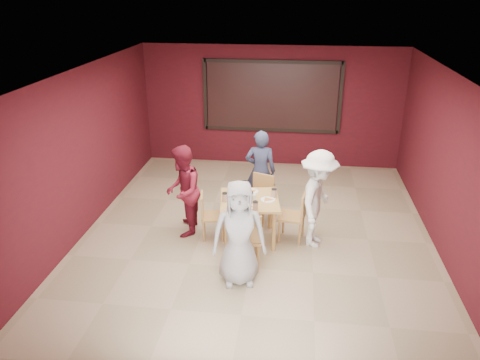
# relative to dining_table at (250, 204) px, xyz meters

# --- Properties ---
(floor) EXTENTS (7.00, 7.00, 0.00)m
(floor) POSITION_rel_dining_table_xyz_m (0.11, 0.23, -0.67)
(floor) COLOR tan
(floor) RESTS_ON ground
(window_blinds) EXTENTS (3.00, 0.02, 1.50)m
(window_blinds) POSITION_rel_dining_table_xyz_m (0.11, 3.68, 0.98)
(window_blinds) COLOR black
(dining_table) EXTENTS (1.08, 1.08, 0.91)m
(dining_table) POSITION_rel_dining_table_xyz_m (0.00, 0.00, 0.00)
(dining_table) COLOR tan
(dining_table) RESTS_ON floor
(chair_front) EXTENTS (0.52, 0.52, 0.94)m
(chair_front) POSITION_rel_dining_table_xyz_m (0.04, -0.86, -0.13)
(chair_front) COLOR #B77E47
(chair_front) RESTS_ON floor
(chair_back) EXTENTS (0.55, 0.55, 0.87)m
(chair_back) POSITION_rel_dining_table_xyz_m (0.13, 0.74, -0.17)
(chair_back) COLOR #B77E47
(chair_back) RESTS_ON floor
(chair_left) EXTENTS (0.46, 0.46, 0.82)m
(chair_left) POSITION_rel_dining_table_xyz_m (-0.69, -0.03, -0.20)
(chair_left) COLOR #B77E47
(chair_left) RESTS_ON floor
(chair_right) EXTENTS (0.49, 0.49, 0.89)m
(chair_right) POSITION_rel_dining_table_xyz_m (0.78, 0.07, -0.16)
(chair_right) COLOR #B77E47
(chair_right) RESTS_ON floor
(diner_front) EXTENTS (0.86, 0.64, 1.59)m
(diner_front) POSITION_rel_dining_table_xyz_m (-0.02, -1.23, 0.13)
(diner_front) COLOR #A6A6A6
(diner_front) RESTS_ON floor
(diner_back) EXTENTS (0.58, 0.38, 1.59)m
(diner_back) POSITION_rel_dining_table_xyz_m (0.08, 1.18, 0.13)
(diner_back) COLOR #303855
(diner_back) RESTS_ON floor
(diner_left) EXTENTS (0.68, 0.83, 1.59)m
(diner_left) POSITION_rel_dining_table_xyz_m (-1.16, 0.10, 0.13)
(diner_left) COLOR maroon
(diner_left) RESTS_ON floor
(diner_right) EXTENTS (0.85, 1.19, 1.65)m
(diner_right) POSITION_rel_dining_table_xyz_m (1.12, -0.01, 0.16)
(diner_right) COLOR white
(diner_right) RESTS_ON floor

